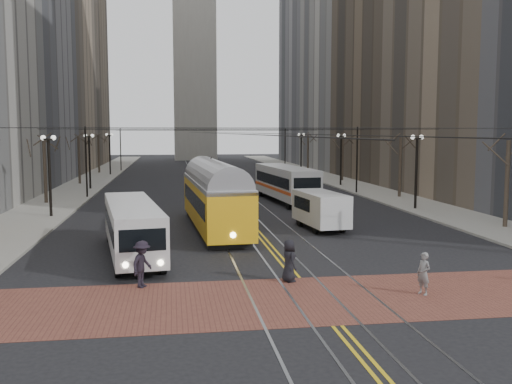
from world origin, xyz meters
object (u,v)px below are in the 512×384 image
object	(u,v)px
cargo_van	(320,211)
sedan_grey	(313,182)
sedan_silver	(265,187)
rear_bus	(286,184)
transit_bus	(132,230)
pedestrian_b	(424,273)
pedestrian_d	(142,264)
pedestrian_a	(289,261)
streetcar	(215,203)

from	to	relation	value
cargo_van	sedan_grey	xyz separation A→B (m)	(5.83, 25.04, -0.48)
sedan_silver	rear_bus	bearing A→B (deg)	-77.68
transit_bus	sedan_silver	distance (m)	29.38
rear_bus	sedan_silver	distance (m)	7.06
rear_bus	pedestrian_b	distance (m)	28.73
sedan_silver	pedestrian_b	size ratio (longest dim) A/B	2.55
pedestrian_d	sedan_silver	bearing A→B (deg)	10.52
rear_bus	pedestrian_d	world-z (taller)	rear_bus
pedestrian_b	sedan_grey	bearing A→B (deg)	148.72
pedestrian_a	transit_bus	bearing A→B (deg)	35.15
transit_bus	pedestrian_a	distance (m)	8.93
sedan_grey	pedestrian_a	world-z (taller)	pedestrian_a
streetcar	transit_bus	bearing A→B (deg)	-126.04
rear_bus	pedestrian_a	distance (m)	26.64
rear_bus	sedan_grey	distance (m)	12.16
cargo_van	sedan_silver	size ratio (longest dim) A/B	1.29
sedan_grey	pedestrian_a	size ratio (longest dim) A/B	2.32
sedan_silver	pedestrian_d	world-z (taller)	pedestrian_d
streetcar	sedan_grey	distance (m)	27.04
rear_bus	sedan_silver	size ratio (longest dim) A/B	2.88
pedestrian_b	pedestrian_d	bearing A→B (deg)	-126.82
cargo_van	pedestrian_a	bearing A→B (deg)	-116.82
transit_bus	cargo_van	distance (m)	12.76
sedan_silver	pedestrian_b	distance (m)	35.69
transit_bus	pedestrian_d	size ratio (longest dim) A/B	5.68
pedestrian_b	pedestrian_d	xyz separation A→B (m)	(-10.55, 2.58, 0.13)
rear_bus	pedestrian_b	bearing A→B (deg)	-96.01
pedestrian_b	cargo_van	bearing A→B (deg)	157.40
sedan_grey	pedestrian_b	distance (m)	40.07
pedestrian_b	transit_bus	bearing A→B (deg)	-150.00
cargo_van	sedan_silver	bearing A→B (deg)	83.96
sedan_silver	pedestrian_b	xyz separation A→B (m)	(0.22, -35.69, 0.14)
sedan_silver	pedestrian_a	world-z (taller)	pedestrian_a
pedestrian_b	pedestrian_d	world-z (taller)	pedestrian_d
streetcar	pedestrian_d	world-z (taller)	streetcar
transit_bus	sedan_silver	size ratio (longest dim) A/B	2.57
transit_bus	pedestrian_a	world-z (taller)	transit_bus
streetcar	sedan_silver	size ratio (longest dim) A/B	3.45
transit_bus	rear_bus	size ratio (longest dim) A/B	0.89
rear_bus	streetcar	bearing A→B (deg)	-123.88
sedan_silver	pedestrian_d	distance (m)	34.69
cargo_van	rear_bus	bearing A→B (deg)	81.30
transit_bus	streetcar	xyz separation A→B (m)	(4.60, 7.16, 0.35)
rear_bus	sedan_grey	size ratio (longest dim) A/B	2.93
pedestrian_b	pedestrian_a	bearing A→B (deg)	-142.11
sedan_silver	cargo_van	bearing A→B (deg)	-83.04
sedan_grey	sedan_silver	bearing A→B (deg)	-136.13
transit_bus	pedestrian_b	xyz separation A→B (m)	(11.32, -8.50, -0.50)
rear_bus	pedestrian_b	size ratio (longest dim) A/B	7.35
transit_bus	pedestrian_d	world-z (taller)	transit_bus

